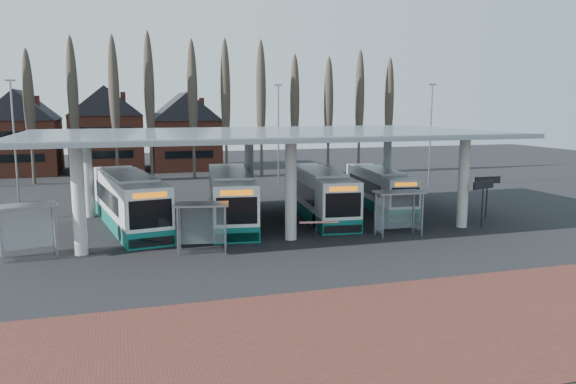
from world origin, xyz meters
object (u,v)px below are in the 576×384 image
object	(u,v)px
bus_3	(379,189)
shelter_1	(202,216)
bus_1	(231,198)
bus_2	(319,194)
shelter_2	(398,203)
bus_0	(129,202)
shelter_0	(26,218)

from	to	relation	value
bus_3	shelter_1	bearing A→B (deg)	-140.98
bus_1	bus_2	xyz separation A→B (m)	(6.60, 0.11, -0.07)
shelter_2	bus_3	bearing A→B (deg)	73.63
bus_2	shelter_1	bearing A→B (deg)	-135.61
bus_3	shelter_2	size ratio (longest dim) A/B	3.61
shelter_2	bus_1	bearing A→B (deg)	144.98
bus_3	shelter_1	distance (m)	18.37
bus_1	shelter_1	world-z (taller)	bus_1
bus_3	shelter_2	world-z (taller)	bus_3
bus_1	bus_2	world-z (taller)	bus_1
bus_0	shelter_1	distance (m)	8.78
bus_2	shelter_0	size ratio (longest dim) A/B	3.73
bus_3	bus_0	bearing A→B (deg)	-167.70
bus_3	shelter_0	world-z (taller)	bus_3
bus_2	shelter_0	bearing A→B (deg)	-156.41
bus_2	shelter_0	xyz separation A→B (m)	(-18.86, -5.97, 0.47)
shelter_1	shelter_0	bearing A→B (deg)	-179.39
bus_1	bus_3	size ratio (longest dim) A/B	1.17
bus_3	shelter_1	world-z (taller)	bus_3
bus_0	shelter_0	world-z (taller)	bus_0
bus_2	bus_1	bearing A→B (deg)	-172.99
shelter_1	bus_1	bearing A→B (deg)	78.92
bus_1	shelter_0	xyz separation A→B (m)	(-12.26, -5.85, 0.40)
bus_3	shelter_2	xyz separation A→B (m)	(-3.32, -9.33, 0.61)
bus_0	bus_2	size ratio (longest dim) A/B	1.06
bus_1	bus_2	distance (m)	6.60
bus_1	shelter_1	bearing A→B (deg)	-104.35
bus_0	bus_1	size ratio (longest dim) A/B	1.01
shelter_1	shelter_2	bearing A→B (deg)	13.00
bus_2	shelter_0	distance (m)	19.78
bus_0	bus_1	xyz separation A→B (m)	(6.82, -0.38, -0.02)
bus_0	shelter_0	size ratio (longest dim) A/B	3.93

